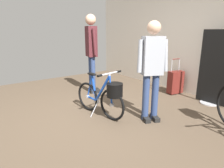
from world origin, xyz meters
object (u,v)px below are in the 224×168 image
object	(u,v)px
floor_banner_stand	(213,72)
folding_bike_foreground	(104,95)
rolling_suitcase	(175,82)
visitor_near_wall	(91,49)
visitor_browsing	(152,66)

from	to	relation	value
floor_banner_stand	folding_bike_foreground	size ratio (longest dim) A/B	1.29
folding_bike_foreground	rolling_suitcase	distance (m)	2.09
floor_banner_stand	folding_bike_foreground	world-z (taller)	floor_banner_stand
floor_banner_stand	rolling_suitcase	bearing A→B (deg)	-178.58
visitor_near_wall	rolling_suitcase	distance (m)	2.11
floor_banner_stand	rolling_suitcase	world-z (taller)	floor_banner_stand
folding_bike_foreground	visitor_browsing	distance (m)	0.93
floor_banner_stand	rolling_suitcase	xyz separation A→B (m)	(-0.83, -0.02, -0.37)
rolling_suitcase	floor_banner_stand	bearing A→B (deg)	1.42
folding_bike_foreground	visitor_near_wall	world-z (taller)	visitor_near_wall
floor_banner_stand	visitor_browsing	xyz separation A→B (m)	(-0.23, -1.54, 0.25)
floor_banner_stand	visitor_near_wall	size ratio (longest dim) A/B	0.82
folding_bike_foreground	floor_banner_stand	bearing A→B (deg)	70.25
visitor_browsing	rolling_suitcase	size ratio (longest dim) A/B	1.92
rolling_suitcase	visitor_near_wall	bearing A→B (deg)	-129.59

